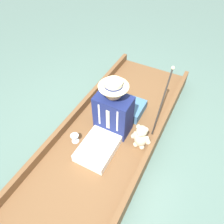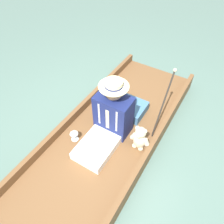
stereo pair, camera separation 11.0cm
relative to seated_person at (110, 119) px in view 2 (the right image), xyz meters
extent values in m
plane|color=slate|center=(0.00, 0.00, -0.45)|extent=(16.00, 16.00, 0.00)
cube|color=brown|center=(0.00, 0.00, -0.37)|extent=(1.18, 3.29, 0.16)
cube|color=brown|center=(-0.56, 0.00, -0.23)|extent=(0.06, 3.29, 0.12)
cube|color=brown|center=(0.56, 0.00, -0.23)|extent=(0.06, 3.29, 0.12)
cube|color=teal|center=(0.02, -0.47, -0.21)|extent=(0.53, 0.37, 0.14)
cube|color=white|center=(0.00, 0.31, -0.23)|extent=(0.40, 0.53, 0.11)
cube|color=navy|center=(0.00, -0.09, -0.01)|extent=(0.44, 0.27, 0.56)
cube|color=beige|center=(0.00, 0.05, 0.03)|extent=(0.04, 0.01, 0.31)
cube|color=white|center=(-0.12, 0.05, 0.06)|extent=(0.02, 0.01, 0.33)
cube|color=white|center=(0.12, 0.05, 0.06)|extent=(0.02, 0.01, 0.33)
sphere|color=tan|center=(0.00, -0.09, 0.38)|extent=(0.21, 0.21, 0.21)
cylinder|color=beige|center=(0.00, -0.09, 0.45)|extent=(0.34, 0.34, 0.01)
cylinder|color=beige|center=(0.00, -0.09, 0.48)|extent=(0.20, 0.20, 0.06)
cylinder|color=navy|center=(0.00, -0.09, 0.46)|extent=(0.21, 0.21, 0.02)
ellipsoid|color=beige|center=(-0.41, -0.01, -0.17)|extent=(0.16, 0.13, 0.23)
sphere|color=beige|center=(-0.41, -0.01, 0.00)|extent=(0.13, 0.13, 0.13)
sphere|color=tan|center=(-0.41, 0.05, -0.01)|extent=(0.05, 0.05, 0.05)
sphere|color=beige|center=(-0.46, -0.01, 0.05)|extent=(0.06, 0.06, 0.06)
sphere|color=beige|center=(-0.37, -0.01, 0.05)|extent=(0.06, 0.06, 0.06)
cylinder|color=beige|center=(-0.49, -0.01, -0.13)|extent=(0.09, 0.06, 0.10)
cylinder|color=beige|center=(-0.33, -0.01, -0.13)|extent=(0.09, 0.06, 0.10)
sphere|color=beige|center=(-0.45, 0.03, -0.26)|extent=(0.06, 0.06, 0.06)
sphere|color=beige|center=(-0.37, 0.03, -0.26)|extent=(0.06, 0.06, 0.06)
cylinder|color=silver|center=(0.33, 0.32, -0.28)|extent=(0.09, 0.09, 0.01)
cylinder|color=silver|center=(0.33, 0.32, -0.25)|extent=(0.01, 0.01, 0.06)
cone|color=silver|center=(0.33, 0.32, -0.20)|extent=(0.10, 0.10, 0.05)
cylinder|color=#2D2823|center=(-0.49, -0.42, 0.12)|extent=(0.02, 0.38, 0.82)
sphere|color=beige|center=(-0.49, -0.61, 0.52)|extent=(0.04, 0.04, 0.04)
camera|label=1|loc=(-0.84, 1.54, 1.98)|focal=35.00mm
camera|label=2|loc=(-0.93, 1.49, 1.98)|focal=35.00mm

